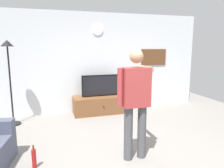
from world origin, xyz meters
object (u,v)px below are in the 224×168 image
(framed_picture, at_px, (153,57))
(floor_lamp, at_px, (9,65))
(wall_clock, at_px, (98,30))
(beverage_bottle, at_px, (34,158))
(television, at_px, (100,86))
(person_standing_nearer_lamp, at_px, (135,98))
(tv_stand, at_px, (101,105))

(framed_picture, height_order, floor_lamp, floor_lamp)
(wall_clock, xyz_separation_m, framed_picture, (1.70, 0.00, -0.76))
(wall_clock, relative_size, beverage_bottle, 0.78)
(television, relative_size, framed_picture, 1.26)
(floor_lamp, bearing_deg, person_standing_nearer_lamp, -46.44)
(tv_stand, bearing_deg, framed_picture, 9.87)
(television, distance_m, framed_picture, 1.86)
(floor_lamp, bearing_deg, framed_picture, 8.00)
(floor_lamp, distance_m, person_standing_nearer_lamp, 3.08)
(framed_picture, bearing_deg, person_standing_nearer_lamp, -122.44)
(person_standing_nearer_lamp, xyz_separation_m, beverage_bottle, (-1.55, 0.15, -0.85))
(wall_clock, height_order, beverage_bottle, wall_clock)
(person_standing_nearer_lamp, bearing_deg, tv_stand, 88.65)
(floor_lamp, distance_m, beverage_bottle, 2.47)
(floor_lamp, height_order, person_standing_nearer_lamp, floor_lamp)
(tv_stand, height_order, wall_clock, wall_clock)
(beverage_bottle, bearing_deg, wall_clock, 58.20)
(television, distance_m, floor_lamp, 2.27)
(tv_stand, bearing_deg, beverage_bottle, -124.91)
(tv_stand, relative_size, beverage_bottle, 4.05)
(tv_stand, distance_m, television, 0.52)
(floor_lamp, bearing_deg, wall_clock, 13.94)
(wall_clock, xyz_separation_m, floor_lamp, (-2.17, -0.54, -0.85))
(framed_picture, relative_size, floor_lamp, 0.41)
(framed_picture, bearing_deg, beverage_bottle, -141.78)
(television, height_order, person_standing_nearer_lamp, person_standing_nearer_lamp)
(floor_lamp, relative_size, beverage_bottle, 5.31)
(wall_clock, relative_size, floor_lamp, 0.15)
(beverage_bottle, bearing_deg, person_standing_nearer_lamp, -5.65)
(person_standing_nearer_lamp, relative_size, beverage_bottle, 4.81)
(wall_clock, xyz_separation_m, person_standing_nearer_lamp, (-0.06, -2.75, -1.23))
(wall_clock, relative_size, framed_picture, 0.36)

